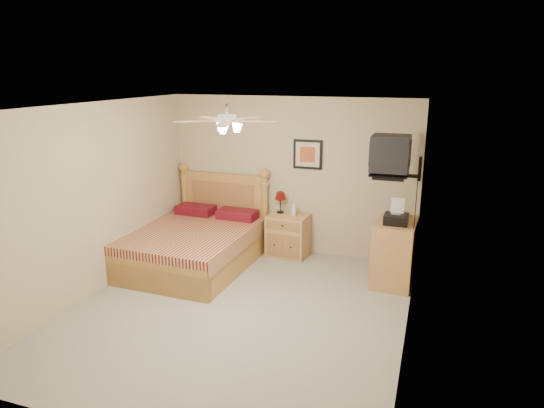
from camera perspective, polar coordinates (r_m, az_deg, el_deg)
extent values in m
plane|color=gray|center=(6.17, -4.00, -12.43)|extent=(4.50, 4.50, 0.00)
cube|color=white|center=(5.47, -4.50, 11.41)|extent=(4.00, 4.50, 0.04)
cube|color=tan|center=(7.75, 2.28, 3.29)|extent=(4.00, 0.04, 2.50)
cube|color=tan|center=(3.86, -17.58, -10.30)|extent=(4.00, 0.04, 2.50)
cube|color=tan|center=(6.71, -20.16, 0.42)|extent=(0.04, 4.50, 2.50)
cube|color=tan|center=(5.27, 16.25, -3.22)|extent=(0.04, 4.50, 2.50)
cube|color=#B58240|center=(7.76, 1.89, -3.70)|extent=(0.65, 0.50, 0.67)
imported|color=white|center=(7.62, 2.59, -0.55)|extent=(0.11, 0.11, 0.22)
cube|color=black|center=(7.59, 4.23, 5.84)|extent=(0.46, 0.04, 0.46)
cube|color=#C18442|center=(6.94, 14.20, -5.54)|extent=(0.57, 0.79, 0.90)
imported|color=tan|center=(7.03, 14.00, -1.24)|extent=(0.26, 0.33, 0.03)
imported|color=gray|center=(7.05, 14.22, -1.00)|extent=(0.20, 0.26, 0.02)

